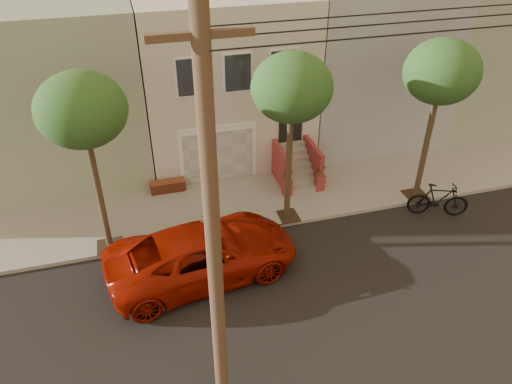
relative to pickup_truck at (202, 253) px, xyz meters
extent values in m
plane|color=black|center=(2.57, -1.83, -0.86)|extent=(90.00, 90.00, 0.00)
cube|color=gray|center=(2.57, 3.52, -0.78)|extent=(40.00, 3.70, 0.15)
cube|color=beige|center=(2.57, 9.37, 2.79)|extent=(7.00, 8.00, 7.00)
cube|color=gray|center=(-4.23, 9.37, 2.79)|extent=(6.50, 8.00, 7.00)
cube|color=gray|center=(9.37, 9.37, 2.79)|extent=(6.50, 8.00, 7.00)
cube|color=gray|center=(15.87, 9.37, 2.79)|extent=(6.50, 8.00, 7.00)
cube|color=white|center=(1.67, 5.39, 0.54)|extent=(3.20, 0.12, 2.50)
cube|color=#B8B8B3|center=(1.67, 5.33, 0.44)|extent=(2.90, 0.06, 2.20)
cube|color=gray|center=(1.67, 3.52, -0.70)|extent=(3.20, 3.70, 0.02)
cube|color=#964229|center=(-0.53, 5.07, -0.49)|extent=(1.40, 0.45, 0.44)
cube|color=black|center=(4.77, 5.34, 1.69)|extent=(1.00, 0.06, 2.00)
cube|color=#3F4751|center=(0.77, 5.34, 3.89)|extent=(1.00, 0.06, 1.40)
cube|color=white|center=(0.77, 5.36, 3.89)|extent=(1.15, 0.05, 1.55)
cube|color=#3F4751|center=(2.57, 5.34, 3.89)|extent=(1.00, 0.06, 1.40)
cube|color=white|center=(2.57, 5.36, 3.89)|extent=(1.15, 0.05, 1.55)
cube|color=#3F4751|center=(4.37, 5.34, 3.89)|extent=(1.00, 0.06, 1.40)
cube|color=white|center=(4.37, 5.36, 3.89)|extent=(1.15, 0.05, 1.55)
cube|color=gray|center=(4.77, 3.55, -0.61)|extent=(1.20, 0.28, 0.20)
cube|color=gray|center=(4.77, 3.83, -0.41)|extent=(1.20, 0.28, 0.20)
cube|color=gray|center=(4.77, 4.11, -0.21)|extent=(1.20, 0.28, 0.20)
cube|color=gray|center=(4.77, 4.39, -0.01)|extent=(1.20, 0.28, 0.20)
cube|color=gray|center=(4.77, 4.67, 0.19)|extent=(1.20, 0.28, 0.20)
cube|color=gray|center=(4.77, 4.95, 0.39)|extent=(1.20, 0.28, 0.20)
cube|color=gray|center=(4.77, 5.23, 0.59)|extent=(1.20, 0.28, 0.20)
cube|color=maroon|center=(4.07, 4.39, 0.09)|extent=(0.18, 1.96, 1.60)
cube|color=maroon|center=(5.47, 4.39, 0.09)|extent=(0.18, 1.96, 1.60)
cube|color=maroon|center=(4.07, 3.51, -0.36)|extent=(0.35, 0.35, 0.70)
imported|color=#1F491A|center=(4.07, 3.51, 0.22)|extent=(0.40, 0.35, 0.45)
cube|color=maroon|center=(5.47, 3.51, -0.36)|extent=(0.35, 0.35, 0.70)
imported|color=#1F491A|center=(5.47, 3.51, 0.22)|extent=(0.41, 0.35, 0.45)
cube|color=#2D2116|center=(-2.93, 2.07, -0.70)|extent=(0.90, 0.90, 0.02)
cylinder|color=#342417|center=(-2.93, 2.07, 1.39)|extent=(0.22, 0.22, 4.20)
ellipsoid|color=#1F491A|center=(-2.93, 2.07, 4.44)|extent=(2.70, 2.57, 2.29)
cube|color=#2D2116|center=(3.57, 2.07, -0.70)|extent=(0.90, 0.90, 0.02)
cylinder|color=#342417|center=(3.57, 2.07, 1.39)|extent=(0.22, 0.22, 4.20)
ellipsoid|color=#1F491A|center=(3.57, 2.07, 4.44)|extent=(2.70, 2.57, 2.29)
cube|color=#2D2116|center=(9.07, 2.07, -0.70)|extent=(0.90, 0.90, 0.02)
cylinder|color=#342417|center=(9.07, 2.07, 1.39)|extent=(0.22, 0.22, 4.20)
ellipsoid|color=#1F491A|center=(9.07, 2.07, 4.44)|extent=(2.70, 2.57, 2.29)
cylinder|color=#463520|center=(-0.43, -5.03, 4.14)|extent=(0.30, 0.30, 10.00)
cube|color=#463520|center=(-0.43, -5.03, 8.34)|extent=(1.60, 0.12, 0.12)
imported|color=#921304|center=(0.00, 0.00, 0.00)|extent=(6.51, 3.70, 1.71)
imported|color=black|center=(9.22, 0.85, -0.17)|extent=(2.35, 1.42, 1.37)
camera|label=1|loc=(-1.56, -12.07, 10.34)|focal=34.41mm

